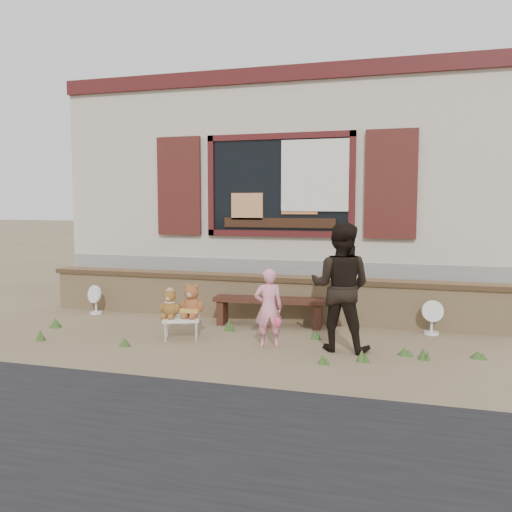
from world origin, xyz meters
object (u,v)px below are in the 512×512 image
(adult, at_px, (341,287))
(folding_chair, at_px, (181,319))
(teddy_bear_left, at_px, (170,303))
(bench, at_px, (269,305))
(child, at_px, (269,308))
(teddy_bear_right, at_px, (192,300))

(adult, bearing_deg, folding_chair, 7.33)
(teddy_bear_left, xyz_separation_m, adult, (2.18, 0.11, 0.29))
(bench, bearing_deg, teddy_bear_left, -138.13)
(bench, bearing_deg, folding_chair, -135.66)
(teddy_bear_left, xyz_separation_m, child, (1.32, -0.01, 0.01))
(folding_chair, xyz_separation_m, teddy_bear_left, (-0.13, -0.05, 0.22))
(adult, bearing_deg, teddy_bear_right, 5.91)
(child, bearing_deg, teddy_bear_right, -27.92)
(bench, relative_size, teddy_bear_left, 4.28)
(folding_chair, bearing_deg, adult, -19.89)
(child, bearing_deg, adult, 165.81)
(teddy_bear_right, bearing_deg, bench, 30.54)
(child, bearing_deg, teddy_bear_left, -22.30)
(bench, height_order, adult, adult)
(folding_chair, height_order, child, child)
(teddy_bear_left, bearing_deg, bench, 25.10)
(folding_chair, height_order, teddy_bear_left, teddy_bear_left)
(folding_chair, relative_size, teddy_bear_right, 1.28)
(folding_chair, xyz_separation_m, teddy_bear_right, (0.13, 0.05, 0.25))
(bench, height_order, child, child)
(adult, bearing_deg, teddy_bear_left, 8.58)
(bench, distance_m, teddy_bear_left, 1.51)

